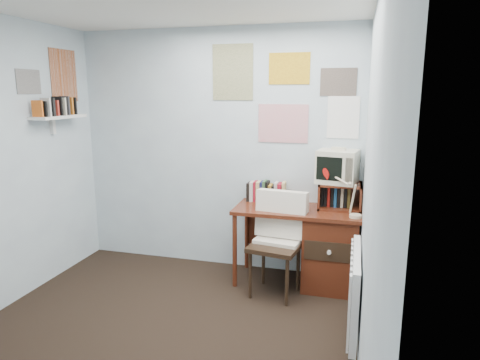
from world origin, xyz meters
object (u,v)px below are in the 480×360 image
object	(u,v)px
desk_chair	(275,247)
radiator	(355,291)
wall_shelf	(59,117)
desk	(325,246)
desk_lamp	(357,196)
tv_riser	(340,196)
crt_tv	(338,165)

from	to	relation	value
desk_chair	radiator	world-z (taller)	desk_chair
desk_chair	wall_shelf	world-z (taller)	wall_shelf
desk	radiator	distance (m)	0.97
desk_lamp	tv_riser	distance (m)	0.32
radiator	tv_riser	bearing A→B (deg)	99.28
desk_chair	desk_lamp	size ratio (longest dim) A/B	2.39
desk_lamp	wall_shelf	bearing A→B (deg)	-158.74
wall_shelf	desk	bearing A→B (deg)	8.40
radiator	crt_tv	bearing A→B (deg)	100.98
desk	wall_shelf	world-z (taller)	wall_shelf
desk_chair	desk_lamp	world-z (taller)	desk_lamp
tv_riser	desk	bearing A→B (deg)	-137.04
tv_riser	radiator	xyz separation A→B (m)	(0.17, -1.04, -0.47)
radiator	wall_shelf	size ratio (longest dim) A/B	1.29
desk	crt_tv	bearing A→B (deg)	57.53
crt_tv	wall_shelf	size ratio (longest dim) A/B	0.58
desk	desk_lamp	distance (m)	0.63
desk_lamp	wall_shelf	xyz separation A→B (m)	(-2.84, -0.21, 0.66)
desk_chair	tv_riser	xyz separation A→B (m)	(0.55, 0.42, 0.42)
desk_chair	radiator	size ratio (longest dim) A/B	1.17
desk_lamp	radiator	distance (m)	0.93
desk_lamp	crt_tv	size ratio (longest dim) A/B	1.09
tv_riser	crt_tv	bearing A→B (deg)	150.66
desk	tv_riser	bearing A→B (deg)	42.96
desk	radiator	world-z (taller)	desk
desk_lamp	tv_riser	bearing A→B (deg)	135.33
desk	crt_tv	distance (m)	0.79
desk	desk_chair	world-z (taller)	desk_chair
desk	desk_chair	xyz separation A→B (m)	(-0.43, -0.30, 0.06)
desk_lamp	crt_tv	distance (m)	0.42
desk_lamp	desk_chair	bearing A→B (deg)	-151.90
wall_shelf	tv_riser	bearing A→B (deg)	10.32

